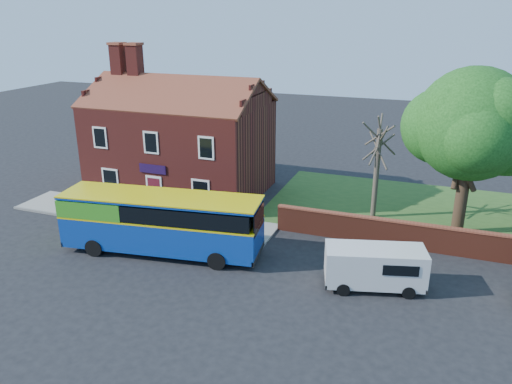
% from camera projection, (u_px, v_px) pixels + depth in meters
% --- Properties ---
extents(ground, '(120.00, 120.00, 0.00)m').
position_uv_depth(ground, '(199.00, 276.00, 25.36)').
color(ground, black).
rests_on(ground, ground).
extents(pavement, '(18.00, 3.50, 0.12)m').
position_uv_depth(pavement, '(142.00, 216.00, 32.70)').
color(pavement, gray).
rests_on(pavement, ground).
extents(kerb, '(18.00, 0.15, 0.14)m').
position_uv_depth(kerb, '(127.00, 226.00, 31.15)').
color(kerb, slate).
rests_on(kerb, ground).
extents(grass_strip, '(26.00, 12.00, 0.04)m').
position_uv_depth(grass_strip, '(466.00, 217.00, 32.60)').
color(grass_strip, '#426B28').
rests_on(grass_strip, ground).
extents(shop_building, '(12.30, 8.13, 10.50)m').
position_uv_depth(shop_building, '(181.00, 146.00, 36.65)').
color(shop_building, maroon).
rests_on(shop_building, ground).
extents(boundary_wall, '(22.00, 0.38, 1.60)m').
position_uv_depth(boundary_wall, '(471.00, 244.00, 27.03)').
color(boundary_wall, maroon).
rests_on(boundary_wall, ground).
extents(bus, '(11.26, 4.23, 3.34)m').
position_uv_depth(bus, '(155.00, 220.00, 27.37)').
color(bus, '#0D3796').
rests_on(bus, ground).
extents(van_near, '(5.05, 3.05, 2.08)m').
position_uv_depth(van_near, '(375.00, 266.00, 23.94)').
color(van_near, silver).
rests_on(van_near, ground).
extents(large_tree, '(8.15, 6.45, 9.94)m').
position_uv_depth(large_tree, '(473.00, 127.00, 28.25)').
color(large_tree, black).
rests_on(large_tree, ground).
extents(bare_tree, '(2.41, 2.87, 6.43)m').
position_uv_depth(bare_tree, '(377.00, 169.00, 31.57)').
color(bare_tree, '#4C4238').
rests_on(bare_tree, ground).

